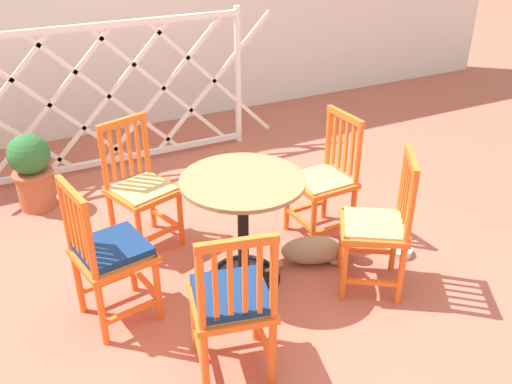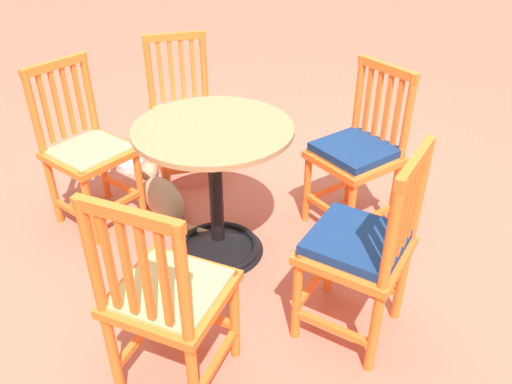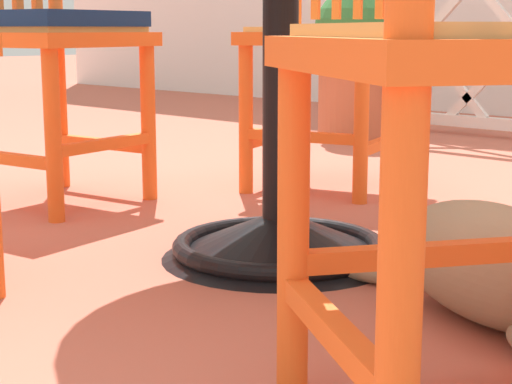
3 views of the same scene
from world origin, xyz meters
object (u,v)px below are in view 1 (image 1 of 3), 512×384
Objects in this scene: orange_chair_facing_out at (109,254)px; orange_chair_by_planter at (232,302)px; terracotta_planter at (32,170)px; orange_chair_at_corner at (324,181)px; tabby_cat at (319,250)px; pet_water_bowl at (400,251)px; orange_chair_tucked_in at (378,227)px; cafe_table at (243,242)px; orange_chair_near_fence at (141,190)px.

orange_chair_facing_out is 0.82m from orange_chair_by_planter.
orange_chair_at_corner is at bearing -36.91° from terracotta_planter.
pet_water_bowl is (0.56, -0.18, -0.07)m from tabby_cat.
orange_chair_by_planter is (-1.14, -0.92, 0.01)m from orange_chair_at_corner.
orange_chair_tucked_in is at bearing -15.82° from orange_chair_facing_out.
orange_chair_at_corner is 0.67m from orange_chair_tucked_in.
orange_chair_tucked_in is 1.47× the size of terracotta_planter.
cafe_table is 1.91m from terracotta_planter.
cafe_table is at bearing -0.36° from orange_chair_facing_out.
orange_chair_near_fence is at bearing 142.28° from tabby_cat.
orange_chair_at_corner is 0.72m from pet_water_bowl.
pet_water_bowl is (0.38, 0.18, -0.41)m from orange_chair_tucked_in.
orange_chair_facing_out is 1.47× the size of terracotta_planter.
orange_chair_at_corner is 5.36× the size of pet_water_bowl.
pet_water_bowl is (0.34, -0.48, -0.41)m from orange_chair_at_corner.
orange_chair_facing_out is at bearing -119.28° from orange_chair_near_fence.
cafe_table is 0.84m from orange_chair_tucked_in.
orange_chair_by_planter is 1.23× the size of tabby_cat.
orange_chair_near_fence reaches higher than terracotta_planter.
tabby_cat is at bearing -37.72° from orange_chair_near_fence.
orange_chair_facing_out is 1.00× the size of orange_chair_by_planter.
pet_water_bowl is (2.14, -1.84, -0.30)m from terracotta_planter.
orange_chair_by_planter and orange_chair_tucked_in have the same top height.
orange_chair_by_planter is (0.05, -1.38, 0.01)m from orange_chair_near_fence.
terracotta_planter reaches higher than pet_water_bowl.
orange_chair_by_planter is 1.00× the size of orange_chair_tucked_in.
orange_chair_near_fence is (-0.44, 0.69, 0.15)m from cafe_table.
orange_chair_tucked_in is at bearing -93.91° from orange_chair_at_corner.
orange_chair_tucked_in reaches higher than terracotta_planter.
orange_chair_facing_out is at bearing 172.55° from pet_water_bowl.
orange_chair_at_corner reaches higher than terracotta_planter.
pet_water_bowl is (1.48, 0.44, -0.42)m from orange_chair_by_planter.
orange_chair_tucked_in is (1.15, -1.12, 0.00)m from orange_chair_near_fence.
orange_chair_near_fence and orange_chair_facing_out have the same top height.
orange_chair_facing_out is 1.98m from pet_water_bowl.
terracotta_planter is at bearing 143.09° from orange_chair_at_corner.
orange_chair_at_corner and orange_chair_by_planter have the same top height.
orange_chair_at_corner is 1.00× the size of orange_chair_tucked_in.
orange_chair_by_planter reaches higher than cafe_table.
orange_chair_facing_out and orange_chair_tucked_in have the same top height.
orange_chair_at_corner reaches higher than tabby_cat.
orange_chair_by_planter is 2.38m from terracotta_planter.
cafe_table is 1.15m from pet_water_bowl.
orange_chair_near_fence reaches higher than pet_water_bowl.
cafe_table is 0.80m from orange_chair_by_planter.
orange_chair_by_planter is 1.17m from tabby_cat.
orange_chair_facing_out is (-0.39, -0.69, 0.01)m from orange_chair_near_fence.
terracotta_planter is (-1.81, 1.36, -0.11)m from orange_chair_at_corner.
orange_chair_facing_out is 5.36× the size of pet_water_bowl.
orange_chair_near_fence is 1.00× the size of orange_chair_tucked_in.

